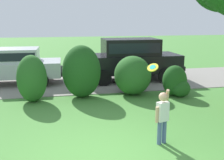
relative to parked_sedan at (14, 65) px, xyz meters
name	(u,v)px	position (x,y,z in m)	size (l,w,h in m)	color
ground_plane	(102,159)	(2.55, -7.48, -0.85)	(80.00, 80.00, 0.00)	#478438
driveway_strip	(74,82)	(2.55, -0.28, -0.84)	(28.00, 4.40, 0.02)	gray
shrub_centre_left	(32,79)	(0.94, -2.94, -0.04)	(1.02, 1.14, 1.62)	#286023
shrub_centre	(82,71)	(2.66, -2.72, 0.10)	(1.38, 1.32, 1.89)	#1E511C
shrub_centre_right	(133,75)	(4.57, -2.73, -0.12)	(1.38, 1.49, 1.46)	#286023
shrub_far_end	(176,83)	(6.08, -3.28, -0.35)	(0.94, 1.02, 1.13)	#1E511C
parked_sedan	(14,65)	(0.00, 0.00, 0.00)	(4.46, 2.22, 1.56)	silver
parked_suv	(130,57)	(5.14, -0.30, 0.23)	(4.73, 2.17, 1.92)	black
child_thrower	(163,114)	(4.01, -7.03, -0.13)	(0.40, 0.35, 1.29)	#4C608C
frisbee	(153,67)	(4.07, -6.18, 0.78)	(0.31, 0.27, 0.24)	yellow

